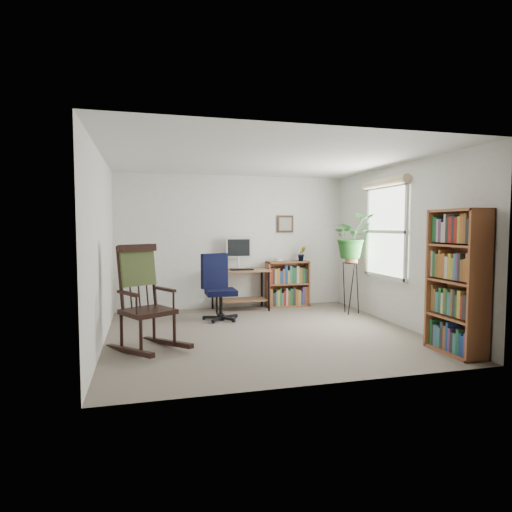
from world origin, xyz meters
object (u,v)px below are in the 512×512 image
object	(u,v)px
low_bookshelf	(288,284)
rocking_chair	(148,297)
office_chair	(221,287)
desk	(240,290)
tall_bookshelf	(457,282)

from	to	relation	value
low_bookshelf	rocking_chair	bearing A→B (deg)	-138.32
office_chair	rocking_chair	size ratio (longest dim) A/B	0.83
desk	office_chair	distance (m)	0.88
desk	rocking_chair	bearing A→B (deg)	-126.96
office_chair	low_bookshelf	size ratio (longest dim) A/B	1.27
low_bookshelf	tall_bookshelf	size ratio (longest dim) A/B	0.50
desk	tall_bookshelf	bearing A→B (deg)	-59.50
desk	tall_bookshelf	distance (m)	3.71
low_bookshelf	office_chair	bearing A→B (deg)	-148.88
tall_bookshelf	rocking_chair	bearing A→B (deg)	163.26
low_bookshelf	tall_bookshelf	bearing A→B (deg)	-73.99
rocking_chair	tall_bookshelf	distance (m)	3.63
desk	rocking_chair	size ratio (longest dim) A/B	0.78
desk	tall_bookshelf	size ratio (longest dim) A/B	0.60
desk	tall_bookshelf	xyz separation A→B (m)	(1.87, -3.17, 0.48)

